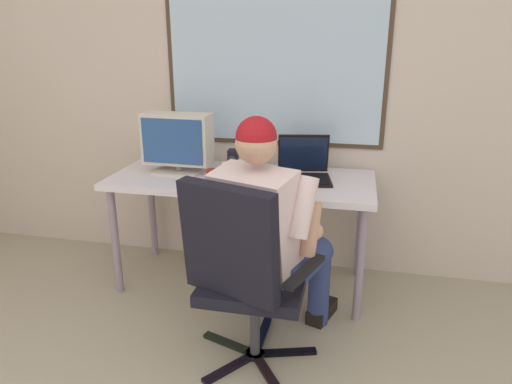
% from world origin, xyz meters
% --- Properties ---
extents(wall_rear, '(5.59, 0.08, 2.61)m').
position_xyz_m(wall_rear, '(-0.01, 2.56, 1.31)').
color(wall_rear, beige).
rests_on(wall_rear, ground).
extents(desk, '(1.62, 0.67, 0.74)m').
position_xyz_m(desk, '(-0.28, 2.16, 0.67)').
color(desk, gray).
rests_on(desk, ground).
extents(office_chair, '(0.66, 0.65, 0.99)m').
position_xyz_m(office_chair, '(-0.07, 1.35, 0.55)').
color(office_chair, black).
rests_on(office_chair, ground).
extents(person_seated, '(0.66, 0.83, 1.23)m').
position_xyz_m(person_seated, '(0.01, 1.59, 0.65)').
color(person_seated, navy).
rests_on(person_seated, ground).
extents(crt_monitor, '(0.43, 0.24, 0.38)m').
position_xyz_m(crt_monitor, '(-0.70, 2.18, 0.94)').
color(crt_monitor, beige).
rests_on(crt_monitor, desk).
extents(laptop, '(0.36, 0.36, 0.26)m').
position_xyz_m(laptop, '(0.10, 2.23, 0.80)').
color(laptop, black).
rests_on(laptop, desk).
extents(wine_glass, '(0.07, 0.07, 0.15)m').
position_xyz_m(wine_glass, '(-0.22, 2.02, 0.84)').
color(wine_glass, silver).
rests_on(wine_glass, desk).
extents(desk_speaker, '(0.07, 0.09, 0.14)m').
position_xyz_m(desk_speaker, '(-0.36, 2.28, 0.81)').
color(desk_speaker, black).
rests_on(desk_speaker, desk).
extents(coffee_mug, '(0.07, 0.07, 0.08)m').
position_xyz_m(coffee_mug, '(-0.42, 2.01, 0.78)').
color(coffee_mug, maroon).
rests_on(coffee_mug, desk).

